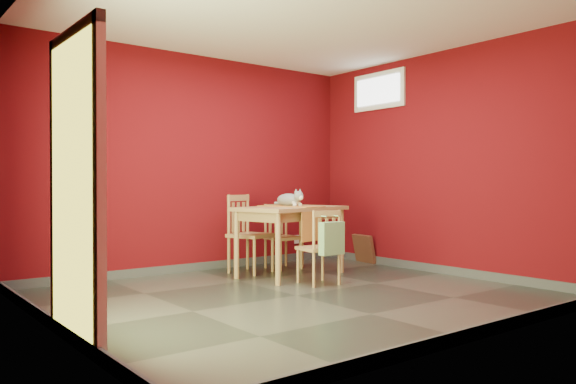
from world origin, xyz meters
TOP-DOWN VIEW (x-y plane):
  - ground at (0.00, 0.00)m, footprint 4.50×4.50m
  - room_shell at (0.00, 0.00)m, footprint 4.50×4.50m
  - doorway at (-2.23, -0.40)m, footprint 0.06×1.01m
  - window at (2.23, 1.00)m, footprint 0.05×0.90m
  - outlet_plate at (1.60, 1.99)m, footprint 0.08×0.02m
  - dining_table at (0.70, 0.98)m, footprint 1.44×1.02m
  - table_runner at (0.70, 0.85)m, footprint 0.52×0.84m
  - chair_far_left at (0.44, 1.50)m, footprint 0.57×0.57m
  - chair_far_right at (0.98, 1.52)m, footprint 0.39×0.39m
  - chair_near at (0.59, 0.31)m, footprint 0.43×0.43m
  - tote_bag at (0.57, 0.11)m, footprint 0.29×0.18m
  - cat at (0.74, 1.06)m, footprint 0.27×0.45m
  - picture_frame at (2.19, 1.23)m, footprint 0.17×0.40m

SIDE VIEW (x-z plane):
  - ground at x=0.00m, z-range 0.00..0.00m
  - room_shell at x=0.00m, z-range -2.20..2.30m
  - picture_frame at x=2.19m, z-range 0.00..0.39m
  - outlet_plate at x=1.60m, z-range 0.24..0.36m
  - chair_near at x=0.59m, z-range 0.01..0.82m
  - chair_far_right at x=0.98m, z-range 0.01..0.84m
  - chair_far_left at x=0.44m, z-range 0.01..0.97m
  - tote_bag at x=0.57m, z-range 0.31..0.72m
  - dining_table at x=0.70m, z-range 0.31..1.13m
  - table_runner at x=0.70m, z-range 0.56..0.95m
  - cat at x=0.74m, z-range 0.82..1.03m
  - doorway at x=-2.23m, z-range 0.06..2.19m
  - window at x=2.23m, z-range 2.10..2.60m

